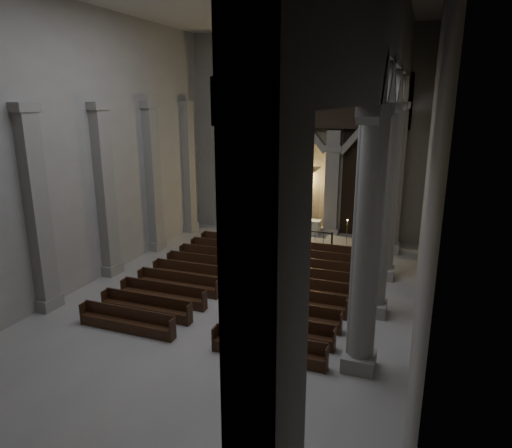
# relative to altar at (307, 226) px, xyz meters

# --- Properties ---
(room) EXTENTS (24.00, 24.10, 12.00)m
(room) POSITION_rel_altar_xyz_m (-0.45, -10.95, 7.01)
(room) COLOR #A09E98
(room) RESTS_ON ground
(sanctuary_wall) EXTENTS (14.00, 0.77, 12.00)m
(sanctuary_wall) POSITION_rel_altar_xyz_m (-0.45, 0.59, 6.02)
(sanctuary_wall) COLOR gray
(sanctuary_wall) RESTS_ON ground
(right_arcade) EXTENTS (1.00, 24.00, 12.00)m
(right_arcade) POSITION_rel_altar_xyz_m (5.05, -9.62, 7.23)
(right_arcade) COLOR gray
(right_arcade) RESTS_ON ground
(left_pilasters) EXTENTS (0.60, 13.00, 8.03)m
(left_pilasters) POSITION_rel_altar_xyz_m (-7.20, -7.45, 3.32)
(left_pilasters) COLOR gray
(left_pilasters) RESTS_ON ground
(sanctuary_step) EXTENTS (8.50, 2.60, 0.15)m
(sanctuary_step) POSITION_rel_altar_xyz_m (-0.45, -0.35, -0.52)
(sanctuary_step) COLOR gray
(sanctuary_step) RESTS_ON ground
(altar) EXTENTS (1.72, 0.69, 0.88)m
(altar) POSITION_rel_altar_xyz_m (0.00, 0.00, 0.00)
(altar) COLOR beige
(altar) RESTS_ON sanctuary_step
(altar_rail) EXTENTS (4.93, 0.09, 0.97)m
(altar_rail) POSITION_rel_altar_xyz_m (-0.45, -2.06, 0.05)
(altar_rail) COLOR black
(altar_rail) RESTS_ON ground
(candle_stand_left) EXTENTS (0.26, 0.26, 1.53)m
(candle_stand_left) POSITION_rel_altar_xyz_m (-2.83, -1.53, -0.18)
(candle_stand_left) COLOR #AF8236
(candle_stand_left) RESTS_ON ground
(candle_stand_right) EXTENTS (0.28, 0.28, 1.63)m
(candle_stand_right) POSITION_rel_altar_xyz_m (2.68, -1.46, -0.15)
(candle_stand_right) COLOR #AF8236
(candle_stand_right) RESTS_ON ground
(pews) EXTENTS (9.24, 10.33, 0.86)m
(pews) POSITION_rel_altar_xyz_m (-0.45, -8.98, -0.31)
(pews) COLOR black
(pews) RESTS_ON ground
(worshipper) EXTENTS (0.47, 0.35, 1.19)m
(worshipper) POSITION_rel_altar_xyz_m (0.16, -3.60, 0.00)
(worshipper) COLOR black
(worshipper) RESTS_ON ground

